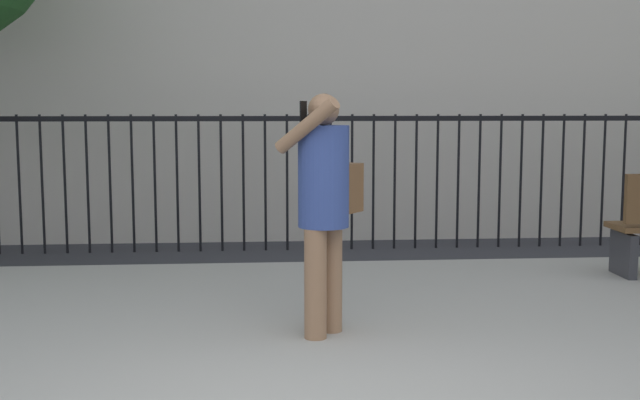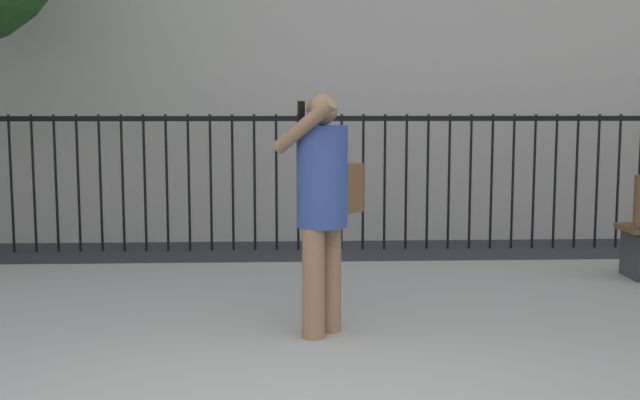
# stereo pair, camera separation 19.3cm
# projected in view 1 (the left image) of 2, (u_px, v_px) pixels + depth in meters

# --- Properties ---
(sidewalk) EXTENTS (28.00, 4.40, 0.15)m
(sidewalk) POSITION_uv_depth(u_px,v_px,m) (289.00, 332.00, 5.71)
(sidewalk) COLOR #9E9B93
(sidewalk) RESTS_ON ground
(iron_fence) EXTENTS (12.03, 0.04, 1.60)m
(iron_fence) POSITION_uv_depth(u_px,v_px,m) (276.00, 164.00, 9.26)
(iron_fence) COLOR black
(iron_fence) RESTS_ON ground
(pedestrian_on_phone) EXTENTS (0.64, 0.71, 1.63)m
(pedestrian_on_phone) POSITION_uv_depth(u_px,v_px,m) (326.00, 196.00, 5.30)
(pedestrian_on_phone) COLOR #936B4C
(pedestrian_on_phone) RESTS_ON sidewalk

